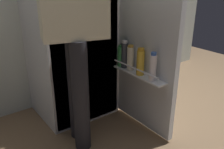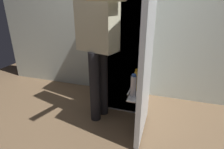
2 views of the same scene
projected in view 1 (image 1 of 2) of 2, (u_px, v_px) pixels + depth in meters
ground_plane at (105, 135)px, 2.02m from camera, size 5.76×5.76×0.00m
refrigerator at (75, 27)px, 2.09m from camera, size 0.71×1.20×1.65m
person at (75, 12)px, 1.59m from camera, size 0.56×0.81×1.68m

